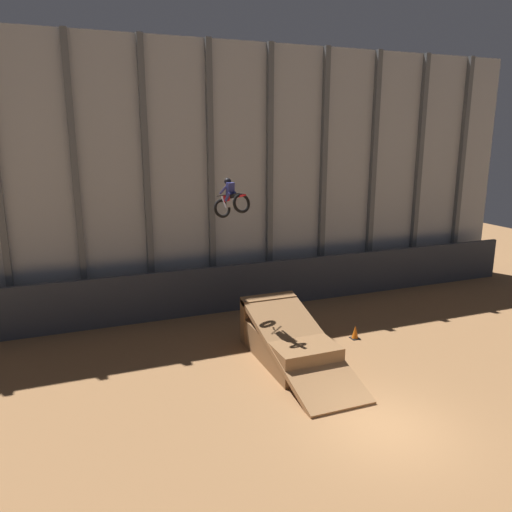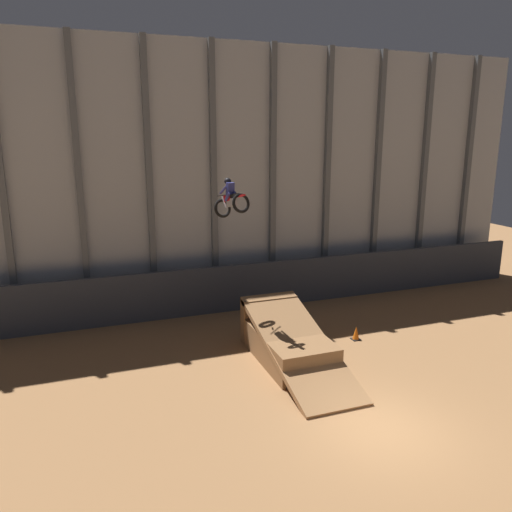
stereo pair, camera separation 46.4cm
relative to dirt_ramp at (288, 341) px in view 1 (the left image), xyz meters
name	(u,v)px [view 1 (the left image)]	position (x,y,z in m)	size (l,w,h in m)	color
ground_plane	(385,427)	(0.66, -5.37, -0.67)	(60.00, 60.00, 0.00)	#996B42
arena_back_wall	(240,178)	(0.66, 7.16, 5.63)	(32.00, 0.40, 12.60)	#ADB2B7
lower_barrier	(250,286)	(0.66, 5.79, 0.47)	(31.36, 0.20, 2.28)	#383D47
dirt_ramp	(288,341)	(0.00, 0.00, 0.00)	(2.34, 6.35, 2.04)	olive
rider_bike_solo	(231,200)	(-1.67, 1.64, 5.30)	(1.10, 1.77, 1.61)	black
traffic_cone_near_ramp	(355,332)	(3.42, 0.60, -0.39)	(0.36, 0.36, 0.58)	black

